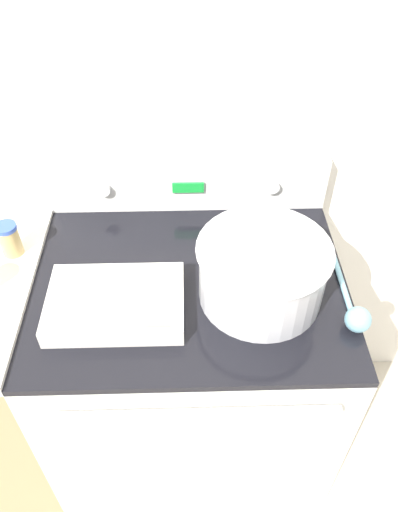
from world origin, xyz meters
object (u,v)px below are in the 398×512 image
(mixing_bowl, at_px, (264,269))
(ladle, at_px, (357,314))
(casserole_dish, at_px, (118,302))
(spice_jar_blue_cap, at_px, (11,239))

(mixing_bowl, relative_size, ladle, 1.19)
(casserole_dish, bearing_deg, spice_jar_blue_cap, 145.92)
(spice_jar_blue_cap, bearing_deg, casserole_dish, -34.08)
(casserole_dish, height_order, ladle, ladle)
(ladle, height_order, spice_jar_blue_cap, spice_jar_blue_cap)
(mixing_bowl, distance_m, ladle, 0.24)
(spice_jar_blue_cap, bearing_deg, mixing_bowl, -13.76)
(casserole_dish, relative_size, ladle, 1.21)
(casserole_dish, distance_m, spice_jar_blue_cap, 0.36)
(casserole_dish, distance_m, ladle, 0.57)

